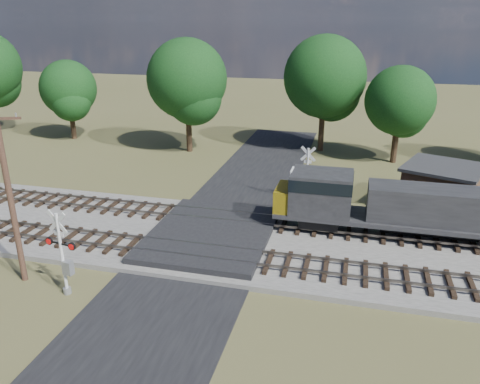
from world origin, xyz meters
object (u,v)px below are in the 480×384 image
(crossing_signal_far, at_px, (306,180))
(utility_pole, at_px, (9,193))
(crossing_signal_near, at_px, (64,261))
(equipment_shed, at_px, (441,188))

(crossing_signal_far, xyz_separation_m, utility_pole, (-12.59, -13.99, 2.94))
(crossing_signal_near, relative_size, equipment_shed, 0.70)
(crossing_signal_far, bearing_deg, equipment_shed, -169.68)
(crossing_signal_near, distance_m, utility_pole, 4.18)
(crossing_signal_near, bearing_deg, equipment_shed, 49.15)
(crossing_signal_near, height_order, utility_pole, utility_pole)
(crossing_signal_near, relative_size, utility_pole, 0.49)
(crossing_signal_far, relative_size, utility_pole, 0.48)
(crossing_signal_far, height_order, equipment_shed, crossing_signal_far)
(crossing_signal_far, relative_size, equipment_shed, 0.69)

